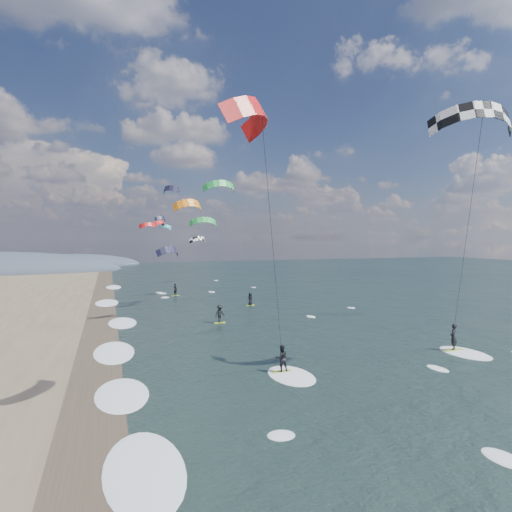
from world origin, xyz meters
name	(u,v)px	position (x,y,z in m)	size (l,w,h in m)	color
ground	(357,411)	(0.00, 0.00, 0.00)	(260.00, 260.00, 0.00)	black
wet_sand_strip	(96,374)	(-12.00, 10.00, 0.00)	(3.00, 240.00, 0.00)	#382D23
kitesurfer_near_a	(479,161)	(9.53, 2.24, 12.85)	(8.15, 9.04, 16.45)	#9BBE21
kitesurfer_near_b	(271,209)	(-3.48, 2.47, 9.75)	(6.76, 9.26, 15.04)	#9BBE21
far_kitesurfers	(217,304)	(0.34, 29.46, 0.86)	(8.55, 22.02, 1.77)	#9BBE21
bg_kite_field	(178,218)	(-0.17, 54.27, 11.66)	(12.01, 66.96, 10.02)	teal
shoreline_surf	(116,353)	(-10.80, 14.75, 0.00)	(2.40, 79.40, 0.11)	white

